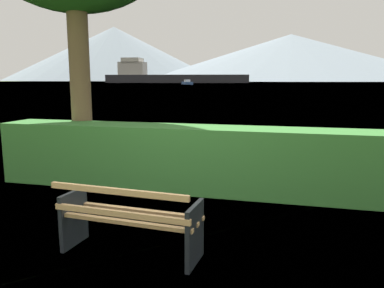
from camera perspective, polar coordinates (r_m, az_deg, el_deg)
ground_plane at (r=4.67m, az=-8.93°, el=-15.83°), size 1400.00×1400.00×0.00m
water_surface at (r=311.21m, az=14.25°, el=9.00°), size 620.00×620.00×0.00m
park_bench at (r=4.46m, az=-9.43°, el=-11.20°), size 1.67×0.69×0.87m
hedge_row at (r=6.91m, az=-0.25°, el=-2.16°), size 7.35×0.86×1.17m
cargo_ship_large at (r=236.79m, az=-3.90°, el=10.17°), size 87.99×21.94×15.06m
sailboat_mid at (r=156.09m, az=-0.74°, el=9.19°), size 6.49×8.51×2.03m
distant_hills at (r=564.16m, az=10.54°, el=12.85°), size 897.55×417.18×84.66m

